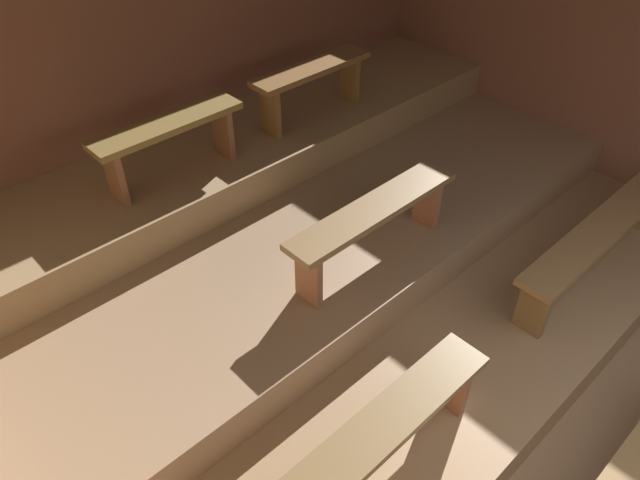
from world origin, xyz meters
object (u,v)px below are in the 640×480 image
bench_lower_left (354,457)px  bench_middle_center (374,218)px  bench_upper_right (312,78)px  bench_lower_right (600,235)px  bench_upper_left (169,135)px

bench_lower_left → bench_middle_center: bench_middle_center is taller
bench_middle_center → bench_upper_right: bearing=62.2°
bench_lower_left → bench_middle_center: (1.29, 1.07, 0.30)m
bench_middle_center → bench_lower_left: bearing=-140.2°
bench_middle_center → bench_upper_right: (0.79, 1.50, 0.31)m
bench_lower_right → bench_upper_right: bearing=103.4°
bench_lower_left → bench_upper_right: 3.36m
bench_upper_right → bench_lower_right: bearing=-76.6°
bench_upper_left → bench_upper_right: bearing=0.0°
bench_lower_right → bench_upper_left: (-2.08, 2.57, 0.61)m
bench_lower_right → bench_middle_center: bearing=142.6°
bench_lower_right → bench_lower_left: bearing=180.0°
bench_upper_right → bench_upper_left: bearing=180.0°
bench_lower_left → bench_middle_center: 1.70m
bench_lower_left → bench_upper_right: bearing=51.0°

